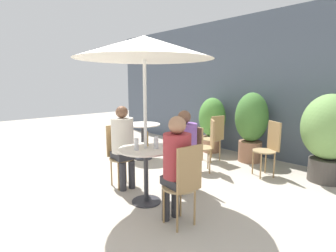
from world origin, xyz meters
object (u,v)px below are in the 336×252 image
Objects in this scene: cafe_table_far at (143,132)px; bistro_chair_2 at (119,150)px; bistro_chair_1 at (191,153)px; bistro_chair_4 at (269,144)px; bistro_chair_5 at (215,135)px; seated_person_2 at (123,140)px; umbrella at (144,48)px; beer_glass_0 at (136,144)px; beer_glass_2 at (146,139)px; seated_person_0 at (176,160)px; potted_plant_0 at (212,121)px; beer_glass_1 at (156,142)px; potted_plant_1 at (251,123)px; potted_plant_2 at (329,132)px; seated_person_1 at (183,144)px; bistro_chair_3 at (208,141)px; cafe_table_near at (146,162)px; bistro_chair_0 at (185,180)px.

bistro_chair_2 reaches higher than cafe_table_far.
bistro_chair_1 is 1.48m from bistro_chair_4.
bistro_chair_5 is (0.29, 2.06, 0.00)m from bistro_chair_2.
umbrella reaches higher than seated_person_2.
seated_person_2 is 0.66m from beer_glass_0.
beer_glass_2 is 1.17m from umbrella.
potted_plant_0 is at bearing -143.12° from seated_person_0.
beer_glass_1 reaches higher than beer_glass_0.
potted_plant_1 reaches higher than bistro_chair_5.
bistro_chair_4 is 2.21m from beer_glass_2.
beer_glass_0 is at bearing -75.19° from bistro_chair_4.
bistro_chair_4 is 0.66× the size of potted_plant_2.
seated_person_1 reaches higher than beer_glass_2.
beer_glass_0 is at bearing -89.95° from bistro_chair_1.
potted_plant_1 is 2.96m from umbrella.
bistro_chair_3 is 6.31× the size of beer_glass_0.
beer_glass_2 is at bearing -95.98° from seated_person_0.
cafe_table_far is at bearing 167.46° from seated_person_1.
seated_person_0 reaches higher than seated_person_1.
potted_plant_2 reaches higher than bistro_chair_1.
bistro_chair_2 reaches higher than cafe_table_near.
potted_plant_1 is at bearing 148.86° from bistro_chair_5.
potted_plant_1 reaches higher than bistro_chair_4.
seated_person_2 is at bearing -135.15° from seated_person_1.
beer_glass_1 is at bearing 26.56° from bistro_chair_5.
potted_plant_1 reaches higher than bistro_chair_1.
bistro_chair_1 and beer_glass_2 have the same top height.
seated_person_2 is at bearing -129.10° from bistro_chair_1.
seated_person_2 reaches higher than bistro_chair_1.
seated_person_0 is (2.28, -1.31, 0.17)m from cafe_table_far.
potted_plant_0 is at bearing -127.78° from bistro_chair_5.
bistro_chair_4 is 1.00× the size of bistro_chair_5.
bistro_chair_1 is at bearing -140.87° from seated_person_0.
umbrella reaches higher than potted_plant_0.
seated_person_0 is 6.14× the size of beer_glass_2.
bistro_chair_3 and beer_glass_2 have the same top height.
umbrella reaches higher than bistro_chair_0.
potted_plant_0 is 0.58× the size of umbrella.
bistro_chair_1 is at bearing -45.00° from bistro_chair_2.
bistro_chair_5 is 2.12m from beer_glass_2.
beer_glass_2 is (0.10, -1.48, 0.28)m from bistro_chair_3.
bistro_chair_3 reaches higher than cafe_table_near.
seated_person_2 is at bearing -60.88° from bistro_chair_3.
bistro_chair_3 is at bearing 97.45° from cafe_table_near.
seated_person_2 is 1.00× the size of potted_plant_0.
beer_glass_0 is 1.19m from umbrella.
seated_person_1 is at bearing 83.20° from umbrella.
beer_glass_2 is (-0.75, -2.06, 0.28)m from bistro_chair_4.
bistro_chair_3 reaches higher than cafe_table_far.
potted_plant_1 is (0.63, 2.62, 0.04)m from seated_person_2.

